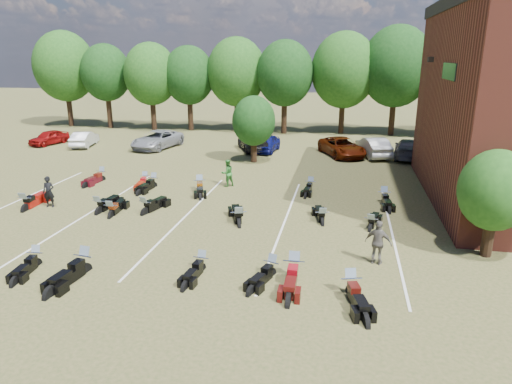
% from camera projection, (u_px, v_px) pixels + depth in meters
% --- Properties ---
extents(ground, '(160.00, 160.00, 0.00)m').
position_uv_depth(ground, '(228.00, 245.00, 19.48)').
color(ground, brown).
rests_on(ground, ground).
extents(car_0, '(2.31, 3.98, 1.27)m').
position_uv_depth(car_0, '(49.00, 137.00, 40.79)').
color(car_0, maroon).
rests_on(car_0, ground).
extents(car_1, '(2.25, 4.22, 1.32)m').
position_uv_depth(car_1, '(84.00, 139.00, 39.95)').
color(car_1, '#B6B6BA').
rests_on(car_1, ground).
extents(car_2, '(3.49, 5.77, 1.50)m').
position_uv_depth(car_2, '(157.00, 140.00, 39.16)').
color(car_2, gray).
rests_on(car_2, ground).
extents(car_3, '(3.81, 5.37, 1.44)m').
position_uv_depth(car_3, '(253.00, 142.00, 38.30)').
color(car_3, black).
rests_on(car_3, ground).
extents(car_4, '(1.95, 4.08, 1.35)m').
position_uv_depth(car_4, '(267.00, 144.00, 37.82)').
color(car_4, '#0C1054').
rests_on(car_4, ground).
extents(car_5, '(2.84, 4.94, 1.54)m').
position_uv_depth(car_5, '(373.00, 147.00, 35.99)').
color(car_5, '#B1B2AD').
rests_on(car_5, ground).
extents(car_6, '(4.32, 5.70, 1.44)m').
position_uv_depth(car_6, '(342.00, 147.00, 36.25)').
color(car_6, '#531604').
rests_on(car_6, ground).
extents(car_7, '(2.67, 5.34, 1.49)m').
position_uv_depth(car_7, '(409.00, 149.00, 35.41)').
color(car_7, '#38373C').
rests_on(car_7, ground).
extents(person_black, '(0.66, 0.49, 1.67)m').
position_uv_depth(person_black, '(49.00, 192.00, 24.09)').
color(person_black, black).
rests_on(person_black, ground).
extents(person_green, '(1.03, 1.02, 1.67)m').
position_uv_depth(person_green, '(227.00, 173.00, 27.89)').
color(person_green, '#2B702A').
rests_on(person_green, ground).
extents(person_grey, '(1.12, 0.74, 1.77)m').
position_uv_depth(person_grey, '(378.00, 243.00, 17.50)').
color(person_grey, '#5C574F').
rests_on(person_grey, ground).
extents(motorcycle_1, '(0.92, 2.13, 1.15)m').
position_uv_depth(motorcycle_1, '(37.00, 266.00, 17.56)').
color(motorcycle_1, black).
rests_on(motorcycle_1, ground).
extents(motorcycle_2, '(1.06, 2.59, 1.41)m').
position_uv_depth(motorcycle_2, '(85.00, 273.00, 17.03)').
color(motorcycle_2, black).
rests_on(motorcycle_2, ground).
extents(motorcycle_3, '(0.83, 2.06, 1.12)m').
position_uv_depth(motorcycle_3, '(202.00, 271.00, 17.17)').
color(motorcycle_3, black).
rests_on(motorcycle_3, ground).
extents(motorcycle_4, '(1.27, 2.17, 1.16)m').
position_uv_depth(motorcycle_4, '(271.00, 276.00, 16.77)').
color(motorcycle_4, black).
rests_on(motorcycle_4, ground).
extents(motorcycle_5, '(1.35, 2.47, 1.31)m').
position_uv_depth(motorcycle_5, '(350.00, 295.00, 15.42)').
color(motorcycle_5, black).
rests_on(motorcycle_5, ground).
extents(motorcycle_6, '(0.84, 2.52, 1.39)m').
position_uv_depth(motorcycle_6, '(294.00, 278.00, 16.61)').
color(motorcycle_6, '#430B09').
rests_on(motorcycle_6, ground).
extents(motorcycle_7, '(0.95, 2.55, 1.40)m').
position_uv_depth(motorcycle_7, '(26.00, 211.00, 23.74)').
color(motorcycle_7, '#99120B').
rests_on(motorcycle_7, ground).
extents(motorcycle_8, '(0.87, 2.28, 1.24)m').
position_uv_depth(motorcycle_8, '(111.00, 217.00, 22.81)').
color(motorcycle_8, black).
rests_on(motorcycle_8, ground).
extents(motorcycle_9, '(0.98, 2.46, 1.33)m').
position_uv_depth(motorcycle_9, '(100.00, 213.00, 23.35)').
color(motorcycle_9, black).
rests_on(motorcycle_9, ground).
extents(motorcycle_10, '(1.34, 2.48, 1.32)m').
position_uv_depth(motorcycle_10, '(146.00, 214.00, 23.23)').
color(motorcycle_10, black).
rests_on(motorcycle_10, ground).
extents(motorcycle_11, '(1.56, 2.58, 1.37)m').
position_uv_depth(motorcycle_11, '(239.00, 226.00, 21.66)').
color(motorcycle_11, black).
rests_on(motorcycle_11, ground).
extents(motorcycle_12, '(1.12, 2.27, 1.21)m').
position_uv_depth(motorcycle_12, '(322.00, 224.00, 21.86)').
color(motorcycle_12, black).
rests_on(motorcycle_12, ground).
extents(motorcycle_13, '(1.11, 2.15, 1.15)m').
position_uv_depth(motorcycle_13, '(370.00, 230.00, 21.13)').
color(motorcycle_13, black).
rests_on(motorcycle_13, ground).
extents(motorcycle_14, '(0.96, 2.32, 1.26)m').
position_uv_depth(motorcycle_14, '(102.00, 181.00, 29.33)').
color(motorcycle_14, '#430912').
rests_on(motorcycle_14, ground).
extents(motorcycle_15, '(0.96, 2.10, 1.13)m').
position_uv_depth(motorcycle_15, '(145.00, 184.00, 28.48)').
color(motorcycle_15, '#9B1B0B').
rests_on(motorcycle_15, ground).
extents(motorcycle_16, '(0.98, 2.32, 1.26)m').
position_uv_depth(motorcycle_16, '(154.00, 187.00, 27.86)').
color(motorcycle_16, black).
rests_on(motorcycle_16, ground).
extents(motorcycle_17, '(1.47, 2.47, 1.31)m').
position_uv_depth(motorcycle_17, '(200.00, 191.00, 27.21)').
color(motorcycle_17, black).
rests_on(motorcycle_17, ground).
extents(motorcycle_18, '(0.85, 2.12, 1.15)m').
position_uv_depth(motorcycle_18, '(310.00, 190.00, 27.22)').
color(motorcycle_18, black).
rests_on(motorcycle_18, ground).
extents(motorcycle_20, '(0.93, 2.31, 1.26)m').
position_uv_depth(motorcycle_20, '(383.00, 203.00, 25.00)').
color(motorcycle_20, black).
rests_on(motorcycle_20, ground).
extents(tree_line, '(56.00, 6.00, 9.79)m').
position_uv_depth(tree_line, '(291.00, 70.00, 45.04)').
color(tree_line, black).
rests_on(tree_line, ground).
extents(young_tree_near_building, '(2.80, 2.80, 4.16)m').
position_uv_depth(young_tree_near_building, '(495.00, 190.00, 17.68)').
color(young_tree_near_building, black).
rests_on(young_tree_near_building, ground).
extents(young_tree_midfield, '(3.20, 3.20, 4.70)m').
position_uv_depth(young_tree_midfield, '(254.00, 121.00, 33.50)').
color(young_tree_midfield, black).
rests_on(young_tree_midfield, ground).
extents(parking_lines, '(20.10, 14.00, 0.01)m').
position_uv_depth(parking_lines, '(185.00, 217.00, 22.85)').
color(parking_lines, silver).
rests_on(parking_lines, ground).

